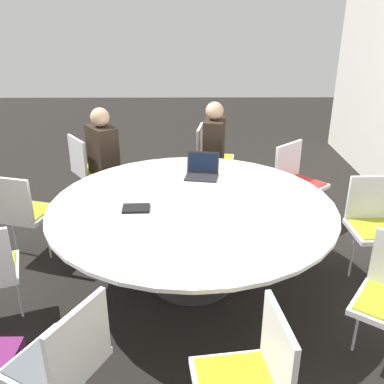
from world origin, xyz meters
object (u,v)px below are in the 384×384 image
at_px(chair_5, 251,376).
at_px(chair_8, 297,177).
at_px(chair_4, 63,357).
at_px(handbag, 4,376).
at_px(chair_2, 21,209).
at_px(person_1, 104,154).
at_px(chair_7, 375,220).
at_px(laptop, 202,171).
at_px(chair_1, 90,166).
at_px(spiral_notebook, 136,208).
at_px(person_0, 215,146).
at_px(chair_0, 210,155).

height_order(chair_5, chair_8, same).
distance_m(chair_4, handbag, 0.64).
distance_m(chair_2, chair_8, 2.73).
bearing_deg(person_1, handbag, -40.59).
distance_m(chair_2, chair_7, 3.08).
bearing_deg(laptop, chair_1, 154.41).
relative_size(laptop, spiral_notebook, 1.53).
relative_size(chair_2, spiral_notebook, 4.00).
distance_m(person_0, handbag, 3.16).
relative_size(chair_1, handbag, 2.39).
relative_size(chair_7, spiral_notebook, 4.00).
height_order(chair_2, person_0, person_0).
relative_size(person_0, spiral_notebook, 5.62).
bearing_deg(spiral_notebook, chair_0, 161.03).
bearing_deg(person_0, person_1, -67.88).
bearing_deg(chair_4, chair_5, -69.60).
bearing_deg(laptop, handbag, -115.63).
height_order(chair_1, chair_8, same).
relative_size(chair_1, chair_2, 1.00).
relative_size(chair_4, chair_7, 1.00).
bearing_deg(chair_8, chair_4, 12.45).
bearing_deg(chair_5, chair_8, -25.39).
distance_m(chair_5, chair_8, 2.76).
bearing_deg(handbag, chair_2, -166.03).
relative_size(chair_0, chair_7, 1.00).
xyz_separation_m(chair_0, person_0, (0.25, 0.04, 0.19)).
height_order(person_1, laptop, person_1).
xyz_separation_m(chair_5, handbag, (-0.36, -1.41, -0.38)).
height_order(chair_0, chair_5, same).
bearing_deg(chair_4, chair_1, 37.46).
distance_m(chair_1, chair_5, 3.32).
height_order(chair_0, person_0, person_0).
xyz_separation_m(chair_4, spiral_notebook, (-1.30, 0.24, 0.22)).
height_order(chair_1, chair_7, same).
bearing_deg(chair_8, handbag, 3.21).
relative_size(chair_8, handbag, 2.39).
bearing_deg(chair_7, person_0, -51.06).
height_order(chair_0, chair_4, same).
relative_size(chair_1, laptop, 2.62).
relative_size(chair_4, spiral_notebook, 4.00).
bearing_deg(chair_2, chair_4, -48.82).
height_order(chair_7, laptop, laptop).
bearing_deg(handbag, person_0, 152.86).
bearing_deg(person_0, chair_4, -8.28).
bearing_deg(chair_7, handbag, 23.68).
bearing_deg(spiral_notebook, chair_1, -155.63).
distance_m(chair_1, chair_2, 1.17).
xyz_separation_m(person_0, laptop, (1.00, -0.18, 0.07)).
bearing_deg(chair_4, person_1, 33.66).
distance_m(chair_5, chair_7, 2.09).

